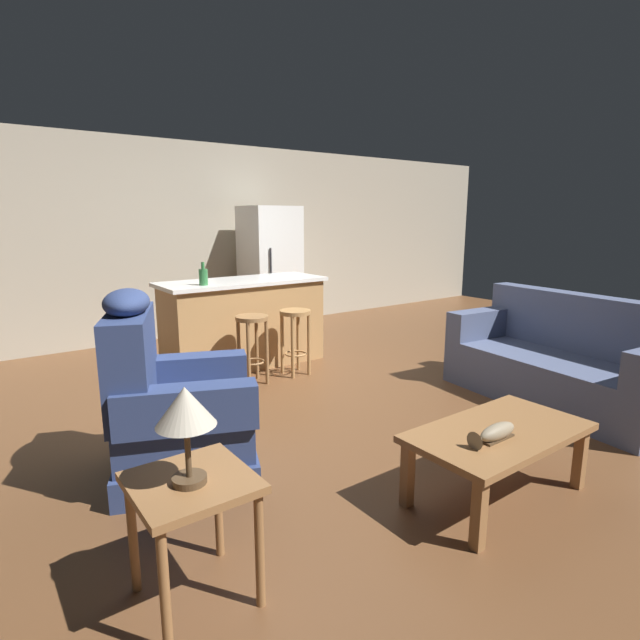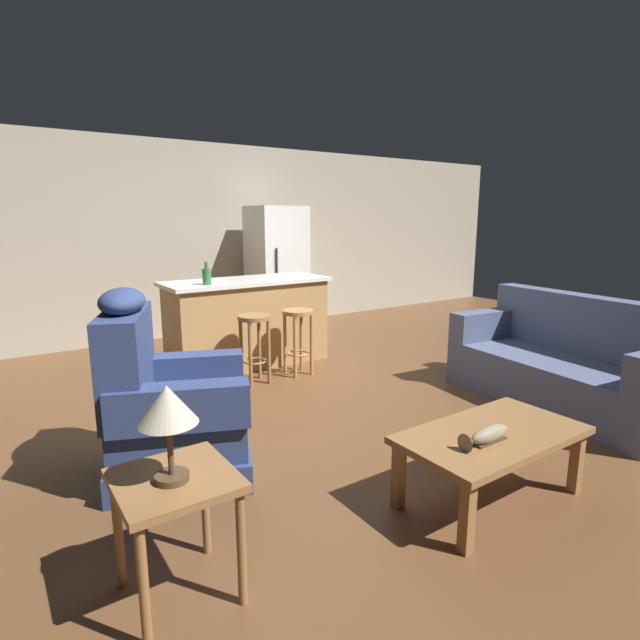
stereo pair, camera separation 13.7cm
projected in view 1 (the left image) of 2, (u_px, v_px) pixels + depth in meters
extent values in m
plane|color=brown|center=(316.00, 399.00, 4.51)|extent=(12.00, 12.00, 0.00)
cube|color=#A89E89|center=(180.00, 241.00, 6.72)|extent=(12.00, 0.05, 2.60)
cube|color=olive|center=(499.00, 432.00, 2.87)|extent=(1.10, 0.60, 0.04)
cube|color=olive|center=(479.00, 514.00, 2.44)|extent=(0.06, 0.06, 0.38)
cube|color=olive|center=(580.00, 458.00, 3.01)|extent=(0.06, 0.06, 0.38)
cube|color=olive|center=(407.00, 474.00, 2.82)|extent=(0.06, 0.06, 0.38)
cube|color=olive|center=(509.00, 431.00, 3.38)|extent=(0.06, 0.06, 0.38)
cube|color=#4C3823|center=(497.00, 438.00, 2.73)|extent=(0.22, 0.07, 0.01)
ellipsoid|color=gray|center=(497.00, 432.00, 2.73)|extent=(0.28, 0.09, 0.09)
cone|color=gray|center=(478.00, 440.00, 2.63)|extent=(0.06, 0.10, 0.10)
cube|color=#4C5675|center=(555.00, 391.00, 4.42)|extent=(1.04, 1.98, 0.20)
cube|color=#4C5675|center=(557.00, 369.00, 4.38)|extent=(1.04, 1.98, 0.22)
cube|color=#4C5675|center=(584.00, 324.00, 4.46)|extent=(0.41, 1.91, 0.52)
cube|color=#4C5675|center=(484.00, 323.00, 5.05)|extent=(0.86, 0.29, 0.28)
cube|color=navy|center=(188.00, 457.00, 3.23)|extent=(1.10, 1.10, 0.18)
cube|color=navy|center=(186.00, 427.00, 3.19)|extent=(1.02, 1.00, 0.24)
cube|color=navy|center=(131.00, 364.00, 3.03)|extent=(0.51, 0.79, 0.64)
ellipsoid|color=navy|center=(126.00, 302.00, 2.95)|extent=(0.42, 0.53, 0.16)
cube|color=navy|center=(188.00, 374.00, 3.45)|extent=(0.81, 0.47, 0.26)
cube|color=navy|center=(187.00, 409.00, 2.83)|extent=(0.81, 0.47, 0.26)
cube|color=olive|center=(191.00, 483.00, 2.05)|extent=(0.48, 0.48, 0.04)
cylinder|color=olive|center=(165.00, 592.00, 1.84)|extent=(0.04, 0.04, 0.52)
cylinder|color=olive|center=(260.00, 550.00, 2.07)|extent=(0.04, 0.04, 0.52)
cylinder|color=olive|center=(133.00, 537.00, 2.15)|extent=(0.04, 0.04, 0.52)
cylinder|color=olive|center=(218.00, 506.00, 2.39)|extent=(0.04, 0.04, 0.52)
cylinder|color=#4C3823|center=(190.00, 479.00, 2.02)|extent=(0.14, 0.14, 0.03)
cylinder|color=#4C3823|center=(188.00, 451.00, 1.99)|extent=(0.02, 0.02, 0.22)
cone|color=#BCB29E|center=(185.00, 406.00, 1.95)|extent=(0.24, 0.24, 0.16)
cube|color=#AD7F4C|center=(244.00, 324.00, 5.49)|extent=(1.71, 0.63, 0.91)
cube|color=silver|center=(243.00, 281.00, 5.39)|extent=(1.80, 0.70, 0.04)
cylinder|color=olive|center=(252.00, 318.00, 4.81)|extent=(0.32, 0.32, 0.04)
torus|color=olive|center=(253.00, 362.00, 4.90)|extent=(0.23, 0.23, 0.02)
cylinder|color=olive|center=(249.00, 356.00, 4.74)|extent=(0.04, 0.04, 0.64)
cylinder|color=olive|center=(267.00, 352.00, 4.86)|extent=(0.04, 0.04, 0.64)
cylinder|color=olive|center=(239.00, 351.00, 4.90)|extent=(0.04, 0.04, 0.64)
cylinder|color=olive|center=(257.00, 348.00, 5.02)|extent=(0.04, 0.04, 0.64)
cylinder|color=#A87A47|center=(295.00, 312.00, 5.10)|extent=(0.32, 0.32, 0.04)
torus|color=#A87A47|center=(296.00, 354.00, 5.19)|extent=(0.23, 0.23, 0.02)
cylinder|color=#A87A47|center=(293.00, 348.00, 5.03)|extent=(0.04, 0.04, 0.64)
cylinder|color=#A87A47|center=(309.00, 345.00, 5.15)|extent=(0.04, 0.04, 0.64)
cylinder|color=#A87A47|center=(282.00, 344.00, 5.19)|extent=(0.04, 0.04, 0.64)
cylinder|color=#A87A47|center=(298.00, 341.00, 5.30)|extent=(0.04, 0.04, 0.64)
cube|color=white|center=(270.00, 271.00, 6.96)|extent=(0.70, 0.66, 1.76)
cylinder|color=#333338|center=(271.00, 267.00, 6.55)|extent=(0.02, 0.02, 0.50)
cylinder|color=#2D6B38|center=(203.00, 277.00, 4.94)|extent=(0.09, 0.09, 0.16)
cylinder|color=#2D6B38|center=(203.00, 266.00, 4.91)|extent=(0.03, 0.03, 0.07)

